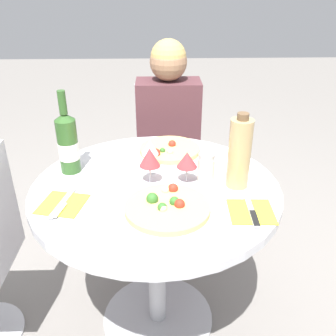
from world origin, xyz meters
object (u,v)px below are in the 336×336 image
at_px(chair_behind_diner, 168,162).
at_px(seated_diner, 169,155).
at_px(wine_bottle, 68,143).
at_px(pizza_large, 167,207).
at_px(tall_carafe, 239,153).
at_px(dining_table, 156,218).

height_order(chair_behind_diner, seated_diner, seated_diner).
height_order(chair_behind_diner, wine_bottle, wine_bottle).
relative_size(seated_diner, wine_bottle, 3.46).
bearing_deg(seated_diner, pizza_large, 87.87).
bearing_deg(tall_carafe, dining_table, 177.83).
bearing_deg(dining_table, pizza_large, -76.90).
bearing_deg(pizza_large, chair_behind_diner, 88.16).
height_order(seated_diner, tall_carafe, seated_diner).
xyz_separation_m(chair_behind_diner, pizza_large, (-0.03, -0.99, 0.33)).
bearing_deg(seated_diner, wine_bottle, 53.28).
distance_m(dining_table, chair_behind_diner, 0.84).
relative_size(dining_table, tall_carafe, 3.29).
xyz_separation_m(dining_table, pizza_large, (0.04, -0.17, 0.17)).
distance_m(dining_table, tall_carafe, 0.42).
bearing_deg(seated_diner, dining_table, 84.00).
bearing_deg(pizza_large, tall_carafe, 30.70).
bearing_deg(wine_bottle, tall_carafe, -11.72).
distance_m(seated_diner, wine_bottle, 0.77).
height_order(dining_table, wine_bottle, wine_bottle).
distance_m(chair_behind_diner, wine_bottle, 0.92).
bearing_deg(seated_diner, chair_behind_diner, -90.00).
relative_size(dining_table, seated_diner, 0.82).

